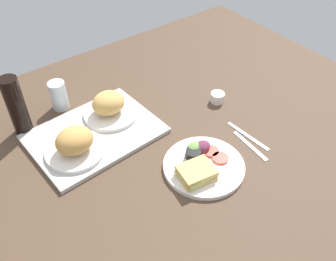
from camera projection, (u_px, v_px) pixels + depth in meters
ground_plane at (169, 149)px, 133.00cm from camera, size 190.00×150.00×3.00cm
serving_tray at (95, 134)px, 135.40cm from camera, size 46.87×35.60×1.60cm
bread_plate_near at (75, 144)px, 124.49cm from camera, size 20.43×20.43×10.16cm
bread_plate_far at (109, 106)px, 139.50cm from camera, size 20.79×20.79×9.91cm
plate_with_salad at (202, 165)px, 122.97cm from camera, size 27.10×27.10×5.40cm
drinking_glass at (59, 96)px, 144.04cm from camera, size 6.46×6.46×11.65cm
soda_bottle at (16, 106)px, 129.90cm from camera, size 6.40×6.40×23.18cm
espresso_cup at (217, 97)px, 149.41cm from camera, size 5.60×5.60×4.00cm
fork at (250, 145)px, 131.75cm from camera, size 2.75×17.06×0.50cm
knife at (248, 136)px, 135.43cm from camera, size 2.50×19.05×0.50cm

